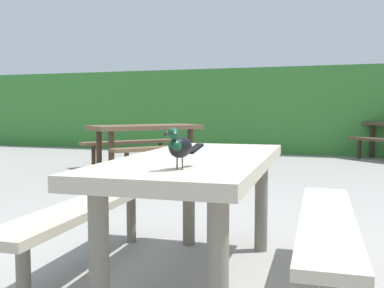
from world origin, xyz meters
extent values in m
cube|color=#387A33|center=(0.00, 8.54, 0.96)|extent=(28.00, 1.45, 1.93)
cube|color=#B2A893|center=(-0.26, 0.20, 0.70)|extent=(0.86, 1.84, 0.07)
cylinder|color=slate|center=(-0.48, -0.52, 0.33)|extent=(0.09, 0.09, 0.67)
cylinder|color=slate|center=(0.05, -0.49, 0.33)|extent=(0.09, 0.09, 0.67)
cylinder|color=slate|center=(-0.56, 0.88, 0.33)|extent=(0.09, 0.09, 0.67)
cylinder|color=slate|center=(-0.03, 0.91, 0.33)|extent=(0.09, 0.09, 0.67)
cube|color=#B2A893|center=(-0.96, 0.16, 0.41)|extent=(0.38, 1.72, 0.05)
cylinder|color=slate|center=(-0.92, -0.48, 0.20)|extent=(0.07, 0.07, 0.39)
cylinder|color=slate|center=(-0.99, 0.80, 0.20)|extent=(0.07, 0.07, 0.39)
cube|color=#B2A893|center=(0.44, 0.24, 0.41)|extent=(0.38, 1.72, 0.05)
cylinder|color=slate|center=(0.41, 0.88, 0.20)|extent=(0.07, 0.07, 0.39)
ellipsoid|color=black|center=(-0.15, -0.38, 0.84)|extent=(0.10, 0.16, 0.09)
ellipsoid|color=#0F3823|center=(-0.16, -0.42, 0.84)|extent=(0.07, 0.08, 0.06)
sphere|color=#0F3823|center=(-0.16, -0.43, 0.90)|extent=(0.05, 0.05, 0.05)
sphere|color=#EAE08C|center=(-0.15, -0.45, 0.90)|extent=(0.01, 0.01, 0.01)
sphere|color=#EAE08C|center=(-0.19, -0.44, 0.90)|extent=(0.01, 0.01, 0.01)
cone|color=black|center=(-0.17, -0.47, 0.90)|extent=(0.02, 0.03, 0.02)
cube|color=black|center=(-0.13, -0.26, 0.82)|extent=(0.06, 0.10, 0.04)
cylinder|color=#47423D|center=(-0.14, -0.39, 0.77)|extent=(0.01, 0.01, 0.05)
cylinder|color=#47423D|center=(-0.17, -0.38, 0.77)|extent=(0.01, 0.01, 0.05)
cube|color=brown|center=(-2.61, 4.51, 0.70)|extent=(1.72, 1.88, 0.07)
cylinder|color=#423324|center=(-1.96, 4.89, 0.33)|extent=(0.09, 0.09, 0.67)
cylinder|color=#423324|center=(-2.37, 5.22, 0.33)|extent=(0.09, 0.09, 0.67)
cylinder|color=#423324|center=(-2.84, 3.79, 0.33)|extent=(0.09, 0.09, 0.67)
cylinder|color=#423324|center=(-3.26, 4.13, 0.33)|extent=(0.09, 0.09, 0.67)
cube|color=brown|center=(-2.07, 4.07, 0.41)|extent=(1.29, 1.51, 0.05)
cylinder|color=#423324|center=(-1.66, 4.57, 0.20)|extent=(0.07, 0.07, 0.39)
cylinder|color=#423324|center=(-2.47, 3.57, 0.20)|extent=(0.07, 0.07, 0.39)
cube|color=brown|center=(-3.15, 4.95, 0.41)|extent=(1.29, 1.51, 0.05)
cylinder|color=#423324|center=(-2.75, 5.45, 0.20)|extent=(0.07, 0.07, 0.39)
cylinder|color=#423324|center=(-3.56, 4.45, 0.20)|extent=(0.07, 0.07, 0.39)
cylinder|color=#2E241A|center=(1.00, 7.77, 0.33)|extent=(0.09, 0.09, 0.67)
cylinder|color=#2E241A|center=(0.76, 7.41, 0.20)|extent=(0.07, 0.07, 0.39)
camera|label=1|loc=(0.53, -2.20, 1.00)|focal=42.11mm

